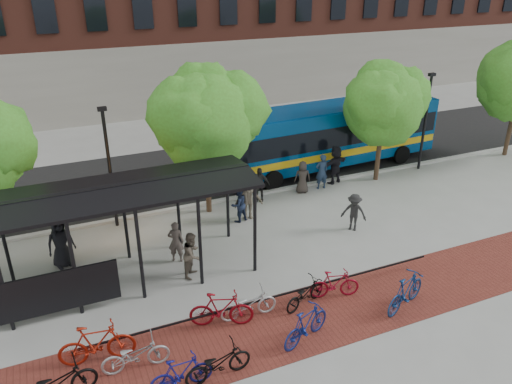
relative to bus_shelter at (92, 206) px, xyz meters
name	(u,v)px	position (x,y,z in m)	size (l,w,h in m)	color
ground	(303,231)	(8.13, 0.48, -3.00)	(160.00, 160.00, 0.00)	#9E9E99
asphalt_street	(234,165)	(8.13, 8.48, -2.99)	(160.00, 8.00, 0.01)	black
curb	(264,193)	(8.13, 4.48, -2.94)	(160.00, 0.25, 0.12)	#B7B7B2
brick_strip	(323,314)	(6.13, -4.52, -3.00)	(24.00, 3.00, 0.01)	maroon
bike_rack_rail	(274,308)	(4.83, -3.62, -3.00)	(12.00, 0.05, 0.95)	black
bus_shelter	(92,206)	(0.00, 0.00, 0.00)	(10.60, 3.07, 3.60)	black
tree_b	(207,114)	(5.23, 3.83, 1.46)	(5.15, 4.20, 6.47)	#382619
tree_c	(385,101)	(14.22, 3.83, 1.06)	(4.66, 3.80, 5.92)	#382619
lamp_post_left	(109,165)	(1.13, 4.08, -0.25)	(0.35, 0.20, 5.12)	black
lamp_post_right	(425,119)	(17.13, 4.08, -0.25)	(0.35, 0.20, 5.12)	black
bus	(328,133)	(12.67, 6.28, -1.05)	(12.67, 3.47, 3.39)	navy
bike_0	(56,384)	(-1.79, -4.79, -2.46)	(0.72, 2.05, 1.08)	black
bike_1	(97,344)	(-0.66, -3.80, -2.37)	(0.59, 2.09, 1.26)	maroon
bike_2	(135,355)	(0.25, -4.49, -2.51)	(0.65, 1.85, 0.97)	#9B9B9E
bike_3	(181,373)	(1.20, -5.66, -2.49)	(0.48, 1.69, 1.02)	navy
bike_4	(218,363)	(2.19, -5.69, -2.50)	(0.66, 1.89, 0.99)	black
bike_5	(221,309)	(3.00, -3.72, -2.41)	(0.55, 1.96, 1.18)	maroon
bike_6	(248,304)	(3.91, -3.68, -2.52)	(0.64, 1.84, 0.96)	#BABABC
bike_7	(306,325)	(5.03, -5.35, -2.43)	(0.54, 1.90, 1.14)	navy
bike_8	(305,294)	(5.80, -3.87, -2.55)	(0.60, 1.71, 0.90)	black
bike_9	(335,284)	(6.91, -3.86, -2.50)	(0.47, 1.67, 1.01)	maroon
bike_11	(406,292)	(8.68, -5.27, -2.39)	(0.58, 2.04, 1.23)	navy
pedestrian_0	(60,242)	(-1.16, 1.72, -2.01)	(0.96, 0.63, 1.97)	black
pedestrian_1	(176,242)	(2.73, 0.38, -2.19)	(0.59, 0.39, 1.62)	#433B35
pedestrian_2	(239,205)	(6.01, 2.38, -2.21)	(0.76, 0.59, 1.57)	#1A243D
pedestrian_3	(248,198)	(6.47, 2.42, -2.02)	(1.26, 0.72, 1.95)	#4E473A
pedestrian_4	(259,184)	(7.63, 3.89, -2.18)	(0.96, 0.40, 1.63)	#292929
pedestrian_5	(335,165)	(11.96, 4.28, -2.03)	(1.79, 0.57, 1.93)	black
pedestrian_6	(302,177)	(9.90, 3.89, -2.21)	(0.77, 0.50, 1.58)	#37302C
pedestrian_7	(322,172)	(10.98, 3.94, -2.11)	(0.65, 0.42, 1.77)	#20314B
pedestrian_8	(192,254)	(3.01, -0.77, -2.15)	(0.82, 0.64, 1.70)	brown
pedestrian_9	(354,212)	(10.07, -0.22, -2.19)	(1.04, 0.60, 1.61)	black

